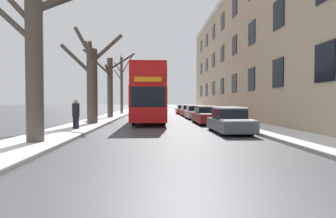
{
  "coord_description": "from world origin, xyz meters",
  "views": [
    {
      "loc": [
        -0.85,
        -3.96,
        1.68
      ],
      "look_at": [
        0.02,
        12.7,
        1.23
      ],
      "focal_mm": 28.0,
      "sensor_mm": 36.0,
      "label": 1
    }
  ],
  "objects": [
    {
      "name": "terrace_facade_right",
      "position": [
        11.4,
        21.05,
        6.88
      ],
      "size": [
        9.1,
        45.98,
        13.75
      ],
      "color": "tan",
      "rests_on": "ground"
    },
    {
      "name": "bare_tree_left_2",
      "position": [
        -5.29,
        22.47,
        3.42
      ],
      "size": [
        4.8,
        2.46,
        6.74
      ],
      "color": "#4C4238",
      "rests_on": "ground"
    },
    {
      "name": "bare_tree_left_3",
      "position": [
        -5.19,
        31.23,
        4.19
      ],
      "size": [
        2.81,
        3.26,
        8.2
      ],
      "color": "#4C4238",
      "rests_on": "ground"
    },
    {
      "name": "parked_car_2",
      "position": [
        3.21,
        21.72,
        0.62
      ],
      "size": [
        1.76,
        3.95,
        1.34
      ],
      "color": "silver",
      "rests_on": "ground"
    },
    {
      "name": "pedestrian_left_sidewalk",
      "position": [
        -5.3,
        11.1,
        1.01
      ],
      "size": [
        0.4,
        0.4,
        1.85
      ],
      "rotation": [
        0.0,
        0.0,
        5.94
      ],
      "color": "black",
      "rests_on": "ground"
    },
    {
      "name": "parked_car_1",
      "position": [
        3.21,
        16.02,
        0.64
      ],
      "size": [
        1.83,
        4.57,
        1.37
      ],
      "color": "maroon",
      "rests_on": "ground"
    },
    {
      "name": "ground_plane",
      "position": [
        0.0,
        0.0,
        0.0
      ],
      "size": [
        320.0,
        320.0,
        0.0
      ],
      "primitive_type": "plane",
      "color": "#424247"
    },
    {
      "name": "sidewalk_right",
      "position": [
        5.61,
        53.0,
        0.08
      ],
      "size": [
        2.6,
        130.0,
        0.16
      ],
      "color": "gray",
      "rests_on": "ground"
    },
    {
      "name": "bare_tree_left_1",
      "position": [
        -5.3,
        14.96,
        3.25
      ],
      "size": [
        4.25,
        1.99,
        6.98
      ],
      "color": "#4C4238",
      "rests_on": "ground"
    },
    {
      "name": "parked_car_0",
      "position": [
        3.21,
        9.98,
        0.64
      ],
      "size": [
        1.7,
        4.0,
        1.4
      ],
      "color": "#474C56",
      "rests_on": "ground"
    },
    {
      "name": "parked_car_3",
      "position": [
        3.21,
        26.91,
        0.62
      ],
      "size": [
        1.69,
        4.58,
        1.32
      ],
      "color": "maroon",
      "rests_on": "ground"
    },
    {
      "name": "double_decker_bus",
      "position": [
        -1.25,
        18.46,
        2.46
      ],
      "size": [
        2.5,
        11.56,
        4.35
      ],
      "color": "red",
      "rests_on": "ground"
    },
    {
      "name": "oncoming_van",
      "position": [
        -1.15,
        33.48,
        1.27
      ],
      "size": [
        1.94,
        5.27,
        2.34
      ],
      "color": "white",
      "rests_on": "ground"
    },
    {
      "name": "parked_car_4",
      "position": [
        3.21,
        32.47,
        0.6
      ],
      "size": [
        1.9,
        4.44,
        1.28
      ],
      "color": "maroon",
      "rests_on": "ground"
    },
    {
      "name": "sidewalk_left",
      "position": [
        -5.61,
        53.0,
        0.08
      ],
      "size": [
        2.6,
        130.0,
        0.16
      ],
      "color": "gray",
      "rests_on": "ground"
    },
    {
      "name": "bare_tree_left_0",
      "position": [
        -5.37,
        6.33,
        3.58
      ],
      "size": [
        3.98,
        2.44,
        6.84
      ],
      "color": "#4C4238",
      "rests_on": "ground"
    }
  ]
}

